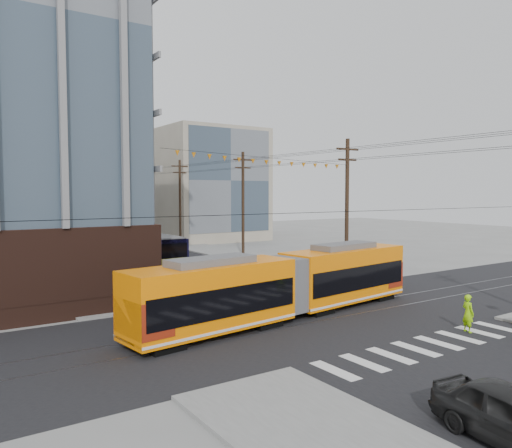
{
  "coord_description": "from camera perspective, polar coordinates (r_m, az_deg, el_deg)",
  "views": [
    {
      "loc": [
        -18.64,
        -17.02,
        6.91
      ],
      "look_at": [
        0.03,
        10.93,
        4.77
      ],
      "focal_mm": 35.0,
      "sensor_mm": 36.0,
      "label": 1
    }
  ],
  "objects": [
    {
      "name": "jersey_barrier",
      "position": [
        40.73,
        8.25,
        -5.56
      ],
      "size": [
        2.39,
        4.26,
        0.84
      ],
      "primitive_type": "cube",
      "rotation": [
        0.0,
        0.0,
        -0.37
      ],
      "color": "slate",
      "rests_on": "ground"
    },
    {
      "name": "streetcar",
      "position": [
        27.57,
        3.43,
        -6.99
      ],
      "size": [
        19.11,
        5.11,
        3.65
      ],
      "primitive_type": null,
      "rotation": [
        0.0,
        0.0,
        0.13
      ],
      "color": "orange",
      "rests_on": "ground"
    },
    {
      "name": "bg_bldg_ne_far",
      "position": [
        92.58,
        -10.45,
        3.64
      ],
      "size": [
        16.0,
        16.0,
        14.0
      ],
      "primitive_type": "cube",
      "color": "#8C99A5",
      "rests_on": "ground"
    },
    {
      "name": "ground",
      "position": [
        26.17,
        13.65,
        -11.77
      ],
      "size": [
        160.0,
        160.0,
        0.0
      ],
      "primitive_type": "plane",
      "color": "slate"
    },
    {
      "name": "pedestrian",
      "position": [
        27.09,
        23.07,
        -9.37
      ],
      "size": [
        0.6,
        0.77,
        1.89
      ],
      "primitive_type": "imported",
      "rotation": [
        0.0,
        0.0,
        1.34
      ],
      "color": "#8FDD0A",
      "rests_on": "ground"
    },
    {
      "name": "utility_pole_far",
      "position": [
        77.91,
        -13.36,
        2.51
      ],
      "size": [
        0.3,
        0.3,
        11.0
      ],
      "primitive_type": "cylinder",
      "color": "black",
      "rests_on": "ground"
    },
    {
      "name": "parked_car_grey",
      "position": [
        45.75,
        -17.34,
        -4.37
      ],
      "size": [
        3.52,
        5.2,
        1.32
      ],
      "primitive_type": "imported",
      "rotation": [
        0.0,
        0.0,
        3.44
      ],
      "color": "slate",
      "rests_on": "ground"
    },
    {
      "name": "bg_bldg_ne_near",
      "position": [
        73.68,
        -5.71,
        4.48
      ],
      "size": [
        14.0,
        14.0,
        16.0
      ],
      "primitive_type": "cube",
      "color": "gray",
      "rests_on": "ground"
    },
    {
      "name": "city_bus",
      "position": [
        45.65,
        -12.45,
        -3.02
      ],
      "size": [
        2.72,
        11.89,
        3.36
      ],
      "primitive_type": null,
      "rotation": [
        0.0,
        0.0,
        0.01
      ],
      "color": "black",
      "rests_on": "ground"
    },
    {
      "name": "parked_car_silver",
      "position": [
        35.67,
        -10.94,
        -6.28
      ],
      "size": [
        1.76,
        4.9,
        1.61
      ],
      "primitive_type": "imported",
      "rotation": [
        0.0,
        0.0,
        3.15
      ],
      "color": "#B5B6BA",
      "rests_on": "ground"
    },
    {
      "name": "parked_car_white",
      "position": [
        38.93,
        -13.31,
        -5.77
      ],
      "size": [
        2.53,
        4.46,
        1.22
      ],
      "primitive_type": "imported",
      "rotation": [
        0.0,
        0.0,
        3.35
      ],
      "color": "#BABABA",
      "rests_on": "ground"
    }
  ]
}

